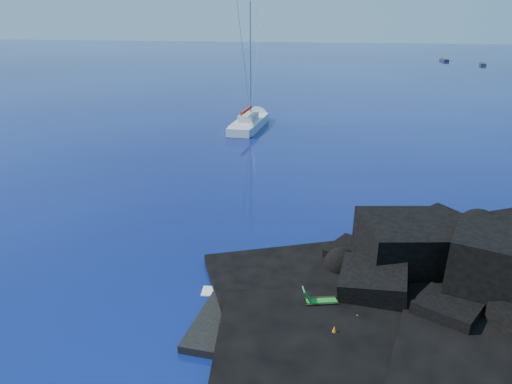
{
  "coord_description": "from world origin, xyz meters",
  "views": [
    {
      "loc": [
        5.59,
        -18.0,
        13.07
      ],
      "look_at": [
        1.05,
        11.77,
        2.0
      ],
      "focal_mm": 35.0,
      "sensor_mm": 36.0,
      "label": 1
    }
  ],
  "objects_px": {
    "sailboat": "(249,128)",
    "sunbather": "(347,316)",
    "distant_boat_a": "(444,61)",
    "deck_chair": "(322,297)",
    "marker_cone": "(334,332)",
    "distant_boat_b": "(483,65)"
  },
  "relations": [
    {
      "from": "sailboat",
      "to": "sunbather",
      "type": "bearing_deg",
      "value": -69.58
    },
    {
      "from": "distant_boat_a",
      "to": "sailboat",
      "type": "bearing_deg",
      "value": -121.18
    },
    {
      "from": "deck_chair",
      "to": "distant_boat_a",
      "type": "relative_size",
      "value": 0.37
    },
    {
      "from": "sunbather",
      "to": "deck_chair",
      "type": "bearing_deg",
      "value": 150.2
    },
    {
      "from": "deck_chair",
      "to": "marker_cone",
      "type": "distance_m",
      "value": 2.27
    },
    {
      "from": "sailboat",
      "to": "deck_chair",
      "type": "distance_m",
      "value": 38.27
    },
    {
      "from": "sailboat",
      "to": "distant_boat_a",
      "type": "relative_size",
      "value": 3.38
    },
    {
      "from": "sailboat",
      "to": "sunbather",
      "type": "relative_size",
      "value": 7.88
    },
    {
      "from": "sailboat",
      "to": "distant_boat_a",
      "type": "xyz_separation_m",
      "value": [
        38.55,
        86.36,
        0.0
      ]
    },
    {
      "from": "distant_boat_b",
      "to": "marker_cone",
      "type": "bearing_deg",
      "value": -99.26
    },
    {
      "from": "marker_cone",
      "to": "distant_boat_b",
      "type": "bearing_deg",
      "value": 72.84
    },
    {
      "from": "sunbather",
      "to": "distant_boat_b",
      "type": "distance_m",
      "value": 119.65
    },
    {
      "from": "sailboat",
      "to": "distant_boat_b",
      "type": "relative_size",
      "value": 3.54
    },
    {
      "from": "sunbather",
      "to": "marker_cone",
      "type": "bearing_deg",
      "value": -105.37
    },
    {
      "from": "distant_boat_a",
      "to": "marker_cone",
      "type": "bearing_deg",
      "value": -109.93
    },
    {
      "from": "sunbather",
      "to": "distant_boat_b",
      "type": "height_order",
      "value": "sunbather"
    },
    {
      "from": "sailboat",
      "to": "distant_boat_b",
      "type": "xyz_separation_m",
      "value": [
        45.74,
        76.47,
        0.0
      ]
    },
    {
      "from": "sailboat",
      "to": "marker_cone",
      "type": "relative_size",
      "value": 25.41
    },
    {
      "from": "marker_cone",
      "to": "sunbather",
      "type": "bearing_deg",
      "value": 68.85
    },
    {
      "from": "deck_chair",
      "to": "distant_boat_a",
      "type": "distance_m",
      "value": 126.83
    },
    {
      "from": "sunbather",
      "to": "distant_boat_a",
      "type": "height_order",
      "value": "sunbather"
    },
    {
      "from": "distant_boat_a",
      "to": "distant_boat_b",
      "type": "bearing_deg",
      "value": -61.1
    }
  ]
}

